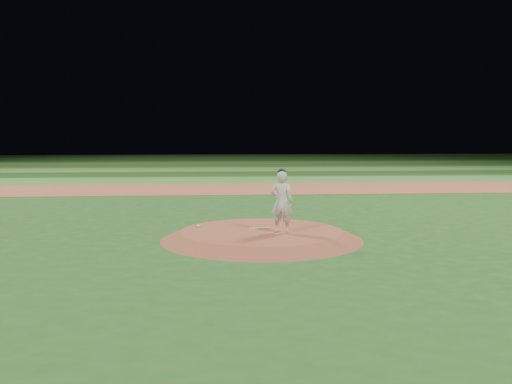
# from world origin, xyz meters

# --- Properties ---
(ground) EXTENTS (120.00, 120.00, 0.00)m
(ground) POSITION_xyz_m (0.00, 0.00, 0.00)
(ground) COLOR #22521A
(ground) RESTS_ON ground
(infield_dirt_band) EXTENTS (70.00, 6.00, 0.02)m
(infield_dirt_band) POSITION_xyz_m (0.00, 14.00, 0.01)
(infield_dirt_band) COLOR #A05431
(infield_dirt_band) RESTS_ON ground
(outfield_stripe_0) EXTENTS (70.00, 5.00, 0.02)m
(outfield_stripe_0) POSITION_xyz_m (0.00, 19.50, 0.01)
(outfield_stripe_0) COLOR #407A2C
(outfield_stripe_0) RESTS_ON ground
(outfield_stripe_1) EXTENTS (70.00, 5.00, 0.02)m
(outfield_stripe_1) POSITION_xyz_m (0.00, 24.50, 0.01)
(outfield_stripe_1) COLOR #1B4014
(outfield_stripe_1) RESTS_ON ground
(outfield_stripe_2) EXTENTS (70.00, 5.00, 0.02)m
(outfield_stripe_2) POSITION_xyz_m (0.00, 29.50, 0.01)
(outfield_stripe_2) COLOR #42782B
(outfield_stripe_2) RESTS_ON ground
(outfield_stripe_3) EXTENTS (70.00, 5.00, 0.02)m
(outfield_stripe_3) POSITION_xyz_m (0.00, 34.50, 0.01)
(outfield_stripe_3) COLOR #234E19
(outfield_stripe_3) RESTS_ON ground
(outfield_stripe_4) EXTENTS (70.00, 5.00, 0.02)m
(outfield_stripe_4) POSITION_xyz_m (0.00, 39.50, 0.01)
(outfield_stripe_4) COLOR #336525
(outfield_stripe_4) RESTS_ON ground
(outfield_stripe_5) EXTENTS (70.00, 5.00, 0.02)m
(outfield_stripe_5) POSITION_xyz_m (0.00, 44.50, 0.01)
(outfield_stripe_5) COLOR #204717
(outfield_stripe_5) RESTS_ON ground
(pitchers_mound) EXTENTS (5.50, 5.50, 0.25)m
(pitchers_mound) POSITION_xyz_m (0.00, 0.00, 0.12)
(pitchers_mound) COLOR brown
(pitchers_mound) RESTS_ON ground
(pitching_rubber) EXTENTS (0.59, 0.21, 0.03)m
(pitching_rubber) POSITION_xyz_m (-0.04, 0.30, 0.26)
(pitching_rubber) COLOR silver
(pitching_rubber) RESTS_ON pitchers_mound
(rosin_bag) EXTENTS (0.12, 0.12, 0.07)m
(rosin_bag) POSITION_xyz_m (-1.74, 0.72, 0.28)
(rosin_bag) COLOR white
(rosin_bag) RESTS_ON pitchers_mound
(pitcher_on_mound) EXTENTS (0.70, 0.58, 1.71)m
(pitcher_on_mound) POSITION_xyz_m (0.51, -0.35, 1.09)
(pitcher_on_mound) COLOR silver
(pitcher_on_mound) RESTS_ON pitchers_mound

